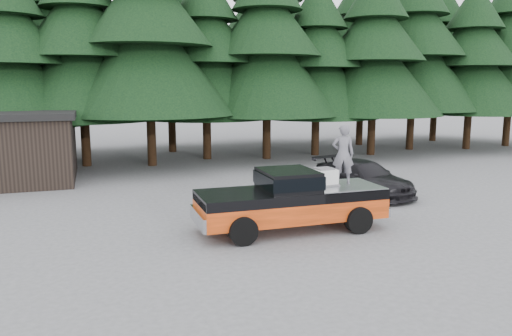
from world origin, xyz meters
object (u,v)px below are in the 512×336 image
object	(u,v)px
air_compressor	(324,178)
parked_car	(363,178)
pickup_truck	(291,209)
man_on_bed	(343,154)

from	to	relation	value
air_compressor	parked_car	xyz separation A→B (m)	(3.61, 3.71, -0.88)
pickup_truck	air_compressor	bearing A→B (deg)	6.23
man_on_bed	parked_car	bearing A→B (deg)	-106.61
air_compressor	pickup_truck	bearing A→B (deg)	178.37
man_on_bed	parked_car	world-z (taller)	man_on_bed
air_compressor	parked_car	world-z (taller)	air_compressor
pickup_truck	man_on_bed	distance (m)	2.52
parked_car	man_on_bed	bearing A→B (deg)	-142.66
man_on_bed	parked_car	distance (m)	4.89
pickup_truck	parked_car	xyz separation A→B (m)	(4.80, 3.84, 0.03)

